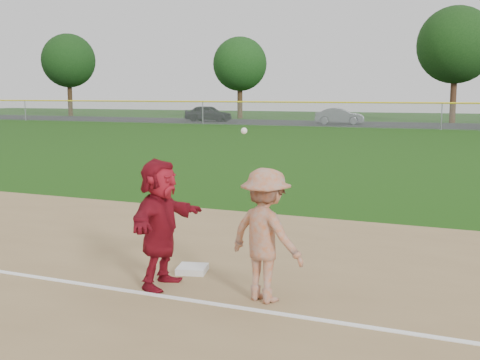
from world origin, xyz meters
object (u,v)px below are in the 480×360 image
at_px(car_left, 208,113).
at_px(car_mid, 340,116).
at_px(first_base, 192,269).
at_px(base_runner, 160,223).

height_order(car_left, car_mid, car_left).
height_order(first_base, base_runner, base_runner).
bearing_deg(base_runner, first_base, -7.81).
bearing_deg(car_mid, car_left, 77.18).
relative_size(first_base, car_mid, 0.10).
bearing_deg(car_left, base_runner, -155.26).
relative_size(car_left, car_mid, 1.07).
xyz_separation_m(base_runner, car_left, (-21.64, 45.66, -0.14)).
distance_m(car_left, car_mid, 13.01).
relative_size(first_base, car_left, 0.09).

